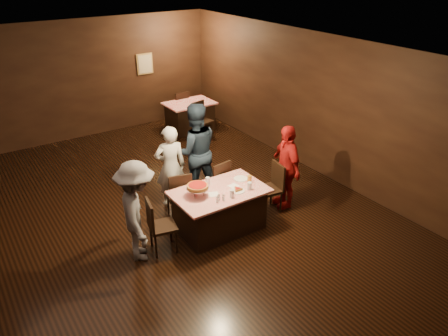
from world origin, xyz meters
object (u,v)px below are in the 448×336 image
Objects in this scene: pizza_stand at (198,187)px; glass_back at (208,181)px; chair_far_right at (216,183)px; glass_front_right at (249,186)px; main_table at (220,210)px; diner_navy_hoodie at (195,151)px; diner_white_jacket at (170,167)px; diner_grey_knit at (137,212)px; back_table at (190,116)px; chair_end_left at (163,225)px; glass_amber at (250,179)px; chair_back_far at (179,107)px; chair_back_near at (203,120)px; diner_red_shirt at (286,166)px; glass_front_left at (232,194)px; chair_end_right at (269,188)px; plate_empty at (241,179)px; chair_far_left at (179,194)px.

glass_back is at bearing 35.54° from pizza_stand.
glass_front_right is (0.05, -1.00, 0.37)m from chair_far_right.
diner_navy_hoodie is (0.27, 1.28, 0.58)m from main_table.
diner_grey_knit is (-1.18, -1.17, 0.03)m from diner_white_jacket.
back_table is 3.42× the size of pizza_stand.
chair_end_left reaches higher than glass_amber.
chair_back_far is 5.62m from pizza_stand.
pizza_stand is (-2.39, -3.77, 0.48)m from chair_back_near.
diner_red_shirt is 0.90m from glass_amber.
glass_front_right is (0.75, -1.48, 0.03)m from diner_white_jacket.
diner_red_shirt reaches higher than glass_front_left.
glass_back is at bearing 132.27° from glass_front_right.
chair_end_left is 0.57× the size of diner_grey_knit.
chair_end_left is 1.00× the size of chair_end_right.
main_table is at bearing -164.74° from plate_empty.
chair_end_left and chair_end_right have the same top height.
diner_red_shirt is at bearing 98.48° from chair_end_right.
chair_far_left is at bearing 113.20° from glass_front_left.
pizza_stand is 1.01m from glass_amber.
diner_grey_knit is at bearing 177.02° from glass_amber.
chair_back_near is 1.30m from chair_back_far.
chair_end_left is at bearing 58.94° from diner_navy_hoodie.
plate_empty is at bearing -83.01° from diner_red_shirt.
diner_grey_knit is (-1.08, -0.69, 0.36)m from chair_far_left.
glass_amber is (0.33, -1.33, -0.13)m from diner_navy_hoodie.
chair_far_right reaches higher than back_table.
pizza_stand is 0.91m from glass_front_right.
chair_end_left is 1.74m from glass_amber.
chair_end_left is 1.68m from plate_empty.
pizza_stand is (-2.39, -5.07, 0.48)m from chair_back_far.
chair_far_right is at bearing 104.04° from plate_empty.
diner_red_shirt is at bearing -77.75° from chair_end_left.
chair_end_left is at bearing -175.91° from pizza_stand.
chair_back_near is 0.49× the size of diner_navy_hoodie.
chair_far_left is 3.89m from chair_back_near.
glass_front_left is at bearing -127.82° from chair_back_near.
diner_navy_hoodie reaches higher than pizza_stand.
glass_amber is (0.60, -0.05, 0.46)m from main_table.
plate_empty is (-0.55, 0.15, 0.30)m from chair_end_right.
back_table is 9.29× the size of glass_front_right.
glass_front_left is (0.35, -1.53, 0.03)m from diner_white_jacket.
glass_amber is at bearing -28.30° from glass_back.
glass_back is (-1.55, 0.29, 0.02)m from diner_red_shirt.
back_table is 1.37× the size of chair_far_right.
plate_empty is (2.03, 0.09, -0.06)m from diner_grey_knit.
pizza_stand reaches higher than glass_front_right.
chair_far_left is at bearing -122.39° from back_table.
plate_empty is (0.28, -1.13, -0.19)m from diner_navy_hoodie.
glass_front_left and glass_front_right have the same top height.
diner_red_shirt is at bearing -1.25° from pizza_stand.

